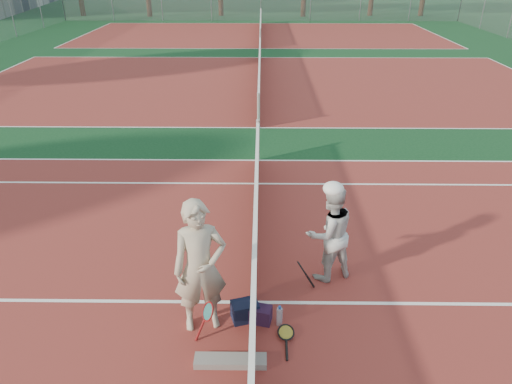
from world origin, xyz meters
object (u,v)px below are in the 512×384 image
net_main (255,276)px  player_b (330,233)px  player_a (200,267)px  sports_bag_navy (245,311)px  racket_red (208,320)px  racket_spare (286,333)px  water_bottle (279,317)px  sports_bag_purple (261,315)px  racket_black_held (302,276)px

net_main → player_b: size_ratio=6.58×
player_a → sports_bag_navy: size_ratio=5.28×
player_b → racket_red: player_b is taller
sports_bag_navy → player_a: bearing=-170.0°
racket_spare → sports_bag_navy: size_ratio=1.58×
player_b → sports_bag_navy: player_b is taller
racket_red → net_main: bearing=15.7°
racket_red → water_bottle: bearing=-19.3°
racket_spare → sports_bag_navy: (-0.59, 0.32, 0.11)m
player_a → sports_bag_purple: player_a is taller
net_main → racket_black_held: (0.74, 0.31, -0.24)m
player_a → sports_bag_navy: bearing=-4.2°
player_b → racket_red: (-1.81, -1.37, -0.56)m
player_b → racket_spare: 1.74m
net_main → water_bottle: 0.69m
player_b → water_bottle: size_ratio=5.56×
net_main → racket_black_held: 0.83m
net_main → sports_bag_navy: bearing=-111.2°
racket_red → sports_bag_navy: size_ratio=1.45×
player_a → racket_black_held: size_ratio=3.71×
racket_spare → racket_black_held: bearing=-15.8°
sports_bag_navy → net_main: bearing=68.8°
player_a → racket_spare: 1.54m
racket_red → water_bottle: (0.99, 0.22, -0.13)m
racket_red → water_bottle: 1.02m
water_bottle → sports_bag_purple: bearing=166.8°
racket_spare → sports_bag_navy: 0.68m
player_a → water_bottle: size_ratio=6.69×
racket_red → water_bottle: size_ratio=1.84×
sports_bag_navy → player_b: bearing=38.3°
net_main → racket_spare: net_main is taller
player_a → player_b: (1.91, 1.15, -0.17)m
player_b → water_bottle: player_b is taller
player_b → sports_bag_navy: (-1.32, -1.04, -0.68)m
net_main → sports_bag_navy: size_ratio=28.84×
racket_spare → water_bottle: size_ratio=2.00×
racket_red → racket_black_held: size_ratio=1.02×
player_a → player_b: player_a is taller
player_a → water_bottle: player_a is taller
racket_black_held → sports_bag_purple: (-0.65, -0.71, -0.14)m
player_a → player_b: size_ratio=1.20×
sports_bag_navy → water_bottle: bearing=-12.7°
net_main → racket_red: bearing=-132.7°
player_a → racket_red: bearing=-80.0°
net_main → sports_bag_purple: 0.56m
player_b → racket_black_held: size_ratio=3.08×
player_b → water_bottle: 1.57m
player_a → sports_bag_navy: (0.59, 0.10, -0.85)m
net_main → player_a: (-0.73, -0.46, 0.49)m
racket_spare → water_bottle: bearing=22.9°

